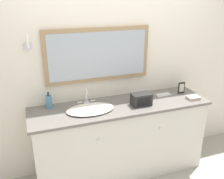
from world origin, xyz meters
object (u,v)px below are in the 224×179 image
Objects in this scene: sink_basin at (90,109)px; appliance_box at (141,99)px; picture_frame at (181,88)px; soap_bottle at (49,101)px.

sink_basin reaches higher than appliance_box.
picture_frame is (1.20, 0.09, 0.05)m from sink_basin.
picture_frame is at bearing 4.48° from sink_basin.
appliance_box is (0.58, -0.06, 0.05)m from sink_basin.
picture_frame is at bearing 13.58° from appliance_box.
soap_bottle is 1.26× the size of picture_frame.
soap_bottle reaches higher than appliance_box.
soap_bottle is 0.83× the size of appliance_box.
soap_bottle is at bearing 152.05° from sink_basin.
soap_bottle is at bearing 175.64° from picture_frame.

